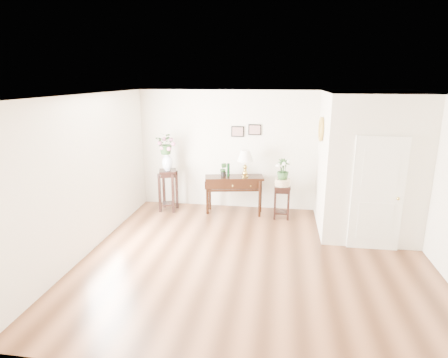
% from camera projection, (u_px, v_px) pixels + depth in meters
% --- Properties ---
extents(floor, '(6.00, 5.50, 0.02)m').
position_uv_depth(floor, '(255.00, 260.00, 6.52)').
color(floor, brown).
rests_on(floor, ground).
extents(ceiling, '(6.00, 5.50, 0.02)m').
position_uv_depth(ceiling, '(259.00, 96.00, 5.79)').
color(ceiling, white).
rests_on(ceiling, ground).
extents(wall_back, '(6.00, 0.02, 2.80)m').
position_uv_depth(wall_back, '(265.00, 151.00, 8.78)').
color(wall_back, beige).
rests_on(wall_back, ground).
extents(wall_front, '(6.00, 0.02, 2.80)m').
position_uv_depth(wall_front, '(238.00, 260.00, 3.53)').
color(wall_front, beige).
rests_on(wall_front, ground).
extents(wall_left, '(0.02, 5.50, 2.80)m').
position_uv_depth(wall_left, '(87.00, 175.00, 6.59)').
color(wall_left, beige).
rests_on(wall_left, ground).
extents(partition, '(1.80, 1.95, 2.80)m').
position_uv_depth(partition, '(367.00, 163.00, 7.54)').
color(partition, beige).
rests_on(partition, floor).
extents(door, '(0.90, 0.05, 2.10)m').
position_uv_depth(door, '(377.00, 195.00, 6.68)').
color(door, white).
rests_on(door, floor).
extents(art_print_left, '(0.30, 0.02, 0.25)m').
position_uv_depth(art_print_left, '(238.00, 132.00, 8.73)').
color(art_print_left, black).
rests_on(art_print_left, wall_back).
extents(art_print_right, '(0.30, 0.02, 0.25)m').
position_uv_depth(art_print_right, '(255.00, 130.00, 8.66)').
color(art_print_right, black).
rests_on(art_print_right, wall_back).
extents(wall_ornament, '(0.07, 0.51, 0.51)m').
position_uv_depth(wall_ornament, '(321.00, 129.00, 7.63)').
color(wall_ornament, '#B59735').
rests_on(wall_ornament, partition).
extents(console_table, '(1.39, 0.69, 0.88)m').
position_uv_depth(console_table, '(234.00, 195.00, 8.66)').
color(console_table, black).
rests_on(console_table, floor).
extents(table_lamp, '(0.39, 0.39, 0.62)m').
position_uv_depth(table_lamp, '(245.00, 162.00, 8.42)').
color(table_lamp, '#AC933E').
rests_on(table_lamp, console_table).
extents(green_vase, '(0.08, 0.08, 0.30)m').
position_uv_depth(green_vase, '(228.00, 169.00, 8.52)').
color(green_vase, black).
rests_on(green_vase, console_table).
extents(potted_plant, '(0.20, 0.18, 0.30)m').
position_uv_depth(potted_plant, '(223.00, 170.00, 8.54)').
color(potted_plant, '#25481F').
rests_on(potted_plant, console_table).
extents(plant_stand_a, '(0.48, 0.48, 0.98)m').
position_uv_depth(plant_stand_a, '(168.00, 190.00, 8.84)').
color(plant_stand_a, black).
rests_on(plant_stand_a, floor).
extents(porcelain_vase, '(0.28, 0.28, 0.42)m').
position_uv_depth(porcelain_vase, '(167.00, 161.00, 8.65)').
color(porcelain_vase, silver).
rests_on(porcelain_vase, plant_stand_a).
extents(lily_arrangement, '(0.54, 0.50, 0.51)m').
position_uv_depth(lily_arrangement, '(166.00, 142.00, 8.54)').
color(lily_arrangement, '#25481F').
rests_on(lily_arrangement, porcelain_vase).
extents(plant_stand_b, '(0.36, 0.36, 0.75)m').
position_uv_depth(plant_stand_b, '(282.00, 202.00, 8.38)').
color(plant_stand_b, black).
rests_on(plant_stand_b, floor).
extents(ceramic_bowl, '(0.46, 0.46, 0.15)m').
position_uv_depth(ceramic_bowl, '(283.00, 182.00, 8.26)').
color(ceramic_bowl, beige).
rests_on(ceramic_bowl, plant_stand_b).
extents(narcissus, '(0.36, 0.36, 0.48)m').
position_uv_depth(narcissus, '(283.00, 170.00, 8.19)').
color(narcissus, '#25481F').
rests_on(narcissus, ceramic_bowl).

